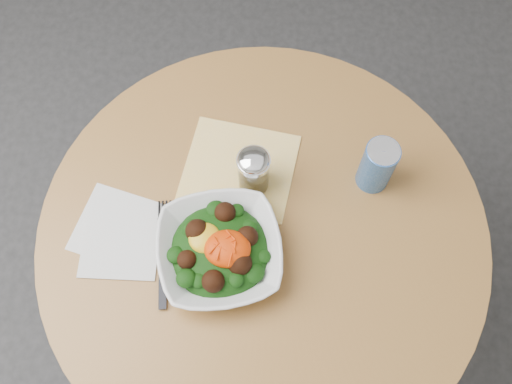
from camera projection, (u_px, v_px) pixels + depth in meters
ground at (260, 310)px, 1.82m from camera, size 6.00×6.00×0.00m
table at (262, 260)px, 1.31m from camera, size 0.90×0.90×0.75m
cloth_napkin at (239, 169)px, 1.19m from camera, size 0.26×0.25×0.00m
paper_napkins at (118, 234)px, 1.13m from camera, size 0.19×0.21×0.00m
salad_bowl at (220, 250)px, 1.08m from camera, size 0.27×0.27×0.09m
fork at (164, 249)px, 1.11m from camera, size 0.03×0.22×0.00m
spice_shaker at (254, 171)px, 1.12m from camera, size 0.07×0.07×0.12m
beverage_can at (377, 165)px, 1.12m from camera, size 0.07×0.07×0.13m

